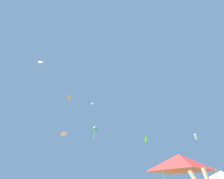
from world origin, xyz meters
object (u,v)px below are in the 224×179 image
(kite_pink_delta, at_px, (64,134))
(kite_orange_box, at_px, (69,97))
(kite_yellow_diamond, at_px, (41,62))
(kite_blue_diamond, at_px, (93,104))
(canopy_tent_red, at_px, (180,162))
(kite_white_box, at_px, (196,137))
(canopy_tent_white, at_px, (222,176))
(kite_green_box, at_px, (95,129))
(kite_lime_box, at_px, (146,139))

(kite_pink_delta, bearing_deg, kite_orange_box, 96.73)
(kite_yellow_diamond, xyz_separation_m, kite_orange_box, (5.74, 1.26, -6.76))
(kite_blue_diamond, relative_size, kite_orange_box, 1.28)
(canopy_tent_red, bearing_deg, kite_pink_delta, 138.44)
(kite_pink_delta, distance_m, kite_yellow_diamond, 14.25)
(kite_blue_diamond, relative_size, kite_white_box, 1.01)
(kite_pink_delta, bearing_deg, canopy_tent_red, -41.56)
(kite_blue_diamond, distance_m, kite_orange_box, 8.58)
(kite_pink_delta, xyz_separation_m, kite_yellow_diamond, (-5.79, -0.86, 12.99))
(canopy_tent_white, distance_m, kite_green_box, 22.36)
(kite_lime_box, bearing_deg, kite_blue_diamond, 136.24)
(canopy_tent_red, xyz_separation_m, kite_green_box, (-9.67, 19.51, 8.74))
(canopy_tent_red, xyz_separation_m, kite_yellow_diamond, (-18.54, 10.45, 18.55))
(canopy_tent_white, distance_m, kite_white_box, 14.03)
(canopy_tent_red, height_order, kite_green_box, kite_green_box)
(kite_yellow_diamond, bearing_deg, canopy_tent_white, -12.48)
(canopy_tent_red, xyz_separation_m, kite_orange_box, (-12.80, 11.70, 11.79))
(kite_lime_box, relative_size, kite_orange_box, 0.41)
(canopy_tent_white, xyz_separation_m, kite_yellow_diamond, (-23.41, 5.18, 19.06))
(canopy_tent_white, relative_size, kite_blue_diamond, 1.45)
(canopy_tent_white, bearing_deg, kite_white_box, 75.99)
(canopy_tent_red, height_order, kite_yellow_diamond, kite_yellow_diamond)
(kite_lime_box, distance_m, kite_orange_box, 14.00)
(kite_pink_delta, bearing_deg, kite_green_box, 69.41)
(kite_white_box, bearing_deg, canopy_tent_red, -114.52)
(canopy_tent_white, relative_size, kite_white_box, 1.46)
(kite_green_box, distance_m, kite_white_box, 17.86)
(kite_yellow_diamond, height_order, kite_orange_box, kite_yellow_diamond)
(kite_lime_box, height_order, kite_pink_delta, kite_pink_delta)
(kite_pink_delta, xyz_separation_m, kite_orange_box, (-0.05, 0.40, 6.23))
(kite_green_box, distance_m, kite_yellow_diamond, 16.03)
(canopy_tent_red, distance_m, canopy_tent_white, 7.19)
(kite_yellow_diamond, distance_m, kite_orange_box, 8.95)
(kite_green_box, height_order, kite_pink_delta, kite_green_box)
(canopy_tent_red, relative_size, kite_orange_box, 2.22)
(canopy_tent_red, xyz_separation_m, canopy_tent_white, (4.88, 5.26, -0.51))
(kite_blue_diamond, relative_size, kite_green_box, 1.00)
(kite_blue_diamond, height_order, kite_yellow_diamond, kite_yellow_diamond)
(canopy_tent_red, bearing_deg, kite_blue_diamond, 118.20)
(kite_white_box, relative_size, kite_pink_delta, 1.10)
(kite_lime_box, xyz_separation_m, kite_white_box, (8.88, 6.73, 1.87))
(canopy_tent_white, distance_m, kite_yellow_diamond, 30.63)
(kite_orange_box, bearing_deg, kite_green_box, 68.16)
(canopy_tent_red, bearing_deg, kite_white_box, 65.48)
(kite_pink_delta, bearing_deg, canopy_tent_white, -18.92)
(kite_green_box, relative_size, kite_lime_box, 3.09)
(canopy_tent_white, distance_m, kite_orange_box, 22.48)
(canopy_tent_red, distance_m, kite_pink_delta, 17.93)
(canopy_tent_white, xyz_separation_m, kite_lime_box, (-5.90, 5.24, 4.82))
(kite_pink_delta, relative_size, kite_orange_box, 1.15)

